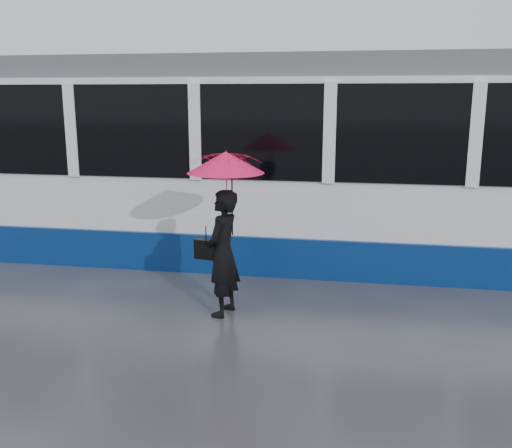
# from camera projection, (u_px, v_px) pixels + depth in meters

# --- Properties ---
(ground) EXTENTS (90.00, 90.00, 0.00)m
(ground) POSITION_uv_depth(u_px,v_px,m) (283.00, 307.00, 7.52)
(ground) COLOR #2B2B30
(ground) RESTS_ON ground
(rails) EXTENTS (34.00, 1.51, 0.02)m
(rails) POSITION_uv_depth(u_px,v_px,m) (302.00, 256.00, 9.92)
(rails) COLOR #3F3D38
(rails) RESTS_ON ground
(tram) EXTENTS (26.00, 2.56, 3.35)m
(tram) POSITION_uv_depth(u_px,v_px,m) (244.00, 161.00, 9.74)
(tram) COLOR white
(tram) RESTS_ON ground
(woman) EXTENTS (0.49, 0.65, 1.61)m
(woman) POSITION_uv_depth(u_px,v_px,m) (223.00, 253.00, 7.13)
(woman) COLOR black
(woman) RESTS_ON ground
(umbrella) EXTENTS (1.10, 1.10, 1.09)m
(umbrella) POSITION_uv_depth(u_px,v_px,m) (226.00, 177.00, 6.91)
(umbrella) COLOR #DF1258
(umbrella) RESTS_ON ground
(handbag) EXTENTS (0.31, 0.18, 0.43)m
(handbag) POSITION_uv_depth(u_px,v_px,m) (206.00, 249.00, 7.18)
(handbag) COLOR black
(handbag) RESTS_ON ground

